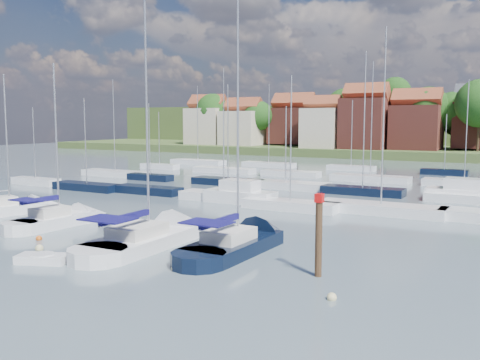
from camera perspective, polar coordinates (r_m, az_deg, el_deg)
The scene contains 14 objects.
ground at distance 68.27m, azimuth 12.20°, elevation -0.46°, with size 260.00×260.00×0.00m, color #42505A.
sailboat_left at distance 43.40m, azimuth -18.17°, elevation -4.05°, with size 2.86×9.72×13.20m.
sailboat_centre at distance 35.88m, azimuth -8.51°, elevation -5.99°, with size 3.78×13.10×17.61m.
sailboat_navy at distance 33.84m, azimuth 0.58°, elevation -6.66°, with size 3.27×11.86×16.37m.
sailboat_far at distance 50.07m, azimuth -22.72°, elevation -2.89°, with size 5.32×9.94×12.84m.
tender at distance 32.36m, azimuth -20.29°, elevation -7.89°, with size 3.14×2.27×0.62m.
timber_piling at distance 27.90m, azimuth 8.36°, elevation -7.73°, with size 0.40×0.40×6.55m.
buoy_b at distance 35.58m, azimuth -20.61°, elevation -7.01°, with size 0.50×0.50×0.50m, color beige.
buoy_c at distance 38.50m, azimuth -20.65°, elevation -6.01°, with size 0.42×0.42×0.42m, color #D85914.
buoy_d at distance 29.19m, azimuth -6.95°, elevation -9.56°, with size 0.42×0.42×0.42m, color beige.
buoy_e at distance 36.23m, azimuth -1.02°, elevation -6.36°, with size 0.51×0.51×0.51m, color #D85914.
buoy_f at distance 24.87m, azimuth 9.75°, elevation -12.47°, with size 0.45×0.45×0.45m, color beige.
marina_field at distance 63.06m, azimuth 12.56°, elevation -0.64°, with size 79.62×41.41×15.93m.
far_shore_town at distance 158.51m, azimuth 23.02°, elevation 4.68°, with size 212.46×90.00×22.27m.
Camera 1 is at (19.89, -24.82, 8.01)m, focal length 40.00 mm.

